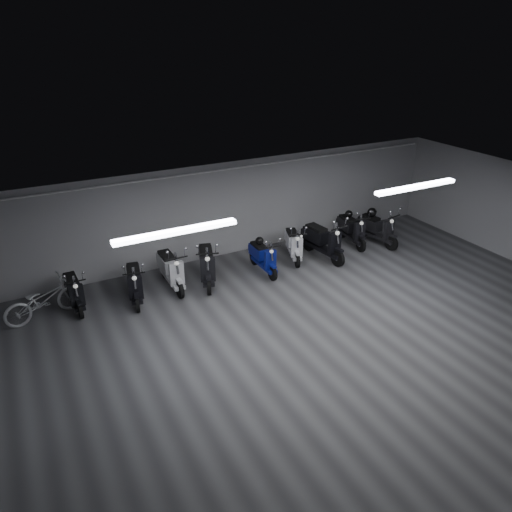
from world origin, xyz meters
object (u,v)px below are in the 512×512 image
scooter_1 (134,277)px  scooter_6 (294,240)px  scooter_2 (171,264)px  scooter_3 (207,259)px  scooter_8 (352,225)px  helmet_2 (349,214)px  scooter_7 (323,235)px  helmet_0 (259,241)px  scooter_0 (73,286)px  scooter_9 (377,224)px  bicycle (43,296)px  scooter_4 (263,252)px  helmet_1 (372,212)px

scooter_1 → scooter_6: bearing=13.5°
scooter_2 → scooter_3: 0.94m
scooter_8 → helmet_2: (0.03, 0.24, 0.27)m
scooter_7 → helmet_0: bearing=166.7°
scooter_0 → scooter_9: size_ratio=0.89×
scooter_8 → scooter_7: bearing=-156.0°
scooter_1 → scooter_0: bearing=178.5°
helmet_2 → bicycle: bearing=-178.0°
scooter_6 → scooter_8: scooter_8 is taller
scooter_3 → scooter_8: 4.96m
scooter_3 → scooter_4: 1.62m
scooter_3 → helmet_2: (4.99, 0.49, 0.22)m
scooter_0 → scooter_3: (3.32, -0.30, 0.11)m
scooter_3 → scooter_9: size_ratio=1.05×
scooter_1 → bicycle: scooter_1 is taller
scooter_0 → helmet_2: (8.30, 0.19, 0.33)m
scooter_9 → helmet_0: 4.07m
scooter_4 → scooter_0: bearing=175.2°
scooter_1 → scooter_4: scooter_1 is taller
scooter_1 → scooter_8: (6.88, 0.26, 0.02)m
scooter_4 → scooter_7: size_ratio=0.83×
helmet_1 → helmet_2: 0.72m
scooter_3 → scooter_6: bearing=22.3°
scooter_1 → scooter_8: 6.89m
scooter_1 → scooter_2: scooter_2 is taller
scooter_0 → scooter_4: 4.95m
scooter_8 → helmet_0: scooter_8 is taller
scooter_6 → scooter_9: 2.88m
scooter_0 → scooter_1: bearing=-14.6°
scooter_6 → scooter_7: scooter_7 is taller
scooter_3 → scooter_9: scooter_3 is taller
scooter_7 → scooter_9: scooter_7 is taller
scooter_1 → scooter_7: (5.52, -0.16, 0.09)m
scooter_3 → scooter_7: 3.59m
scooter_1 → helmet_1: bearing=12.5°
scooter_6 → scooter_1: bearing=-157.5°
scooter_6 → scooter_8: bearing=21.9°
scooter_1 → scooter_2: (1.01, 0.21, 0.05)m
scooter_0 → scooter_6: 6.12m
scooter_2 → scooter_9: bearing=-2.7°
scooter_3 → helmet_2: size_ratio=7.92×
bicycle → helmet_0: bicycle is taller
scooter_4 → scooter_6: scooter_6 is taller
scooter_1 → helmet_2: bearing=15.3°
bicycle → scooter_7: bearing=-105.9°
scooter_7 → helmet_0: (-1.98, 0.24, 0.14)m
scooter_1 → bicycle: (-2.09, 0.18, -0.05)m
scooter_2 → helmet_2: size_ratio=7.65×
scooter_3 → scooter_0: bearing=-166.5°
scooter_2 → helmet_1: (6.55, -0.04, 0.30)m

